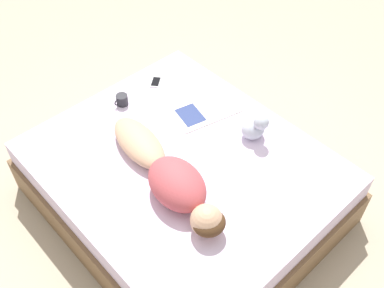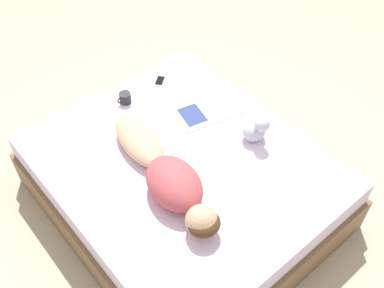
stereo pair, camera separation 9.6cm
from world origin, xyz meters
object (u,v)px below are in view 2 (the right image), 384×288
(person, at_px, (168,176))
(coffee_mug, at_px, (125,98))
(open_magazine, at_px, (206,111))
(cell_phone, at_px, (160,81))

(person, distance_m, coffee_mug, 0.91)
(person, distance_m, open_magazine, 0.78)
(person, bearing_deg, open_magazine, -142.26)
(person, xyz_separation_m, cell_phone, (-0.62, -0.89, -0.09))
(open_magazine, bearing_deg, person, 42.87)
(coffee_mug, bearing_deg, person, 73.53)
(open_magazine, height_order, cell_phone, same)
(open_magazine, xyz_separation_m, coffee_mug, (0.41, -0.49, 0.04))
(coffee_mug, distance_m, cell_phone, 0.36)
(coffee_mug, relative_size, cell_phone, 0.79)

